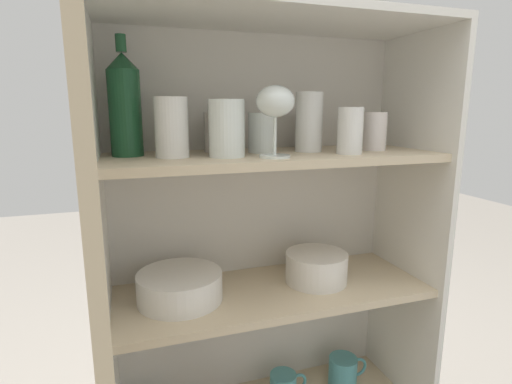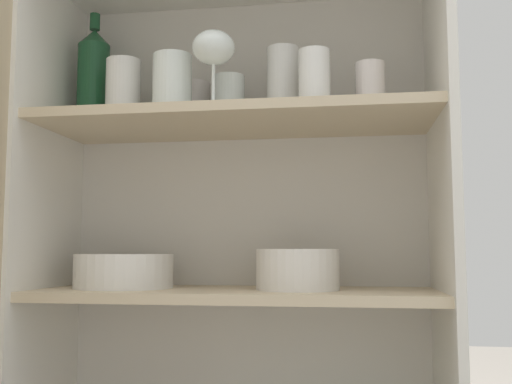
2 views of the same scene
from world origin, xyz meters
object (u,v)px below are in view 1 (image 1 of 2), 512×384
(mixing_bowl_large, at_px, (316,266))
(coffee_mug_primary, at_px, (343,372))
(wine_bottle, at_px, (125,104))
(plate_stack_white, at_px, (180,286))

(mixing_bowl_large, height_order, coffee_mug_primary, mixing_bowl_large)
(wine_bottle, xyz_separation_m, mixing_bowl_large, (0.47, -0.05, -0.43))
(wine_bottle, distance_m, plate_stack_white, 0.46)
(plate_stack_white, bearing_deg, coffee_mug_primary, 3.22)
(plate_stack_white, relative_size, mixing_bowl_large, 1.24)
(wine_bottle, relative_size, plate_stack_white, 1.28)
(coffee_mug_primary, bearing_deg, mixing_bowl_large, -164.61)
(mixing_bowl_large, bearing_deg, plate_stack_white, 179.06)
(wine_bottle, height_order, coffee_mug_primary, wine_bottle)
(wine_bottle, xyz_separation_m, coffee_mug_primary, (0.60, -0.02, -0.81))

